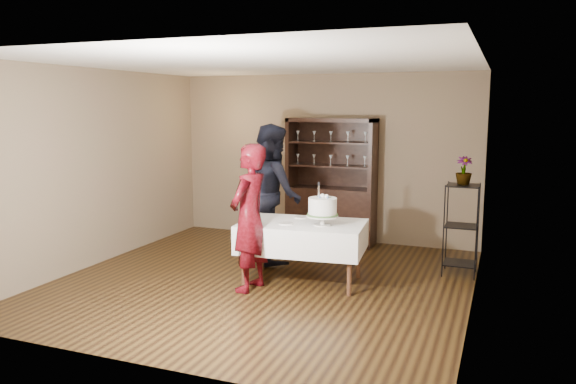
% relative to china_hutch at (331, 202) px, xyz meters
% --- Properties ---
extents(floor, '(5.00, 5.00, 0.00)m').
position_rel_china_hutch_xyz_m(floor, '(-0.20, -2.25, -0.66)').
color(floor, black).
rests_on(floor, ground).
extents(ceiling, '(5.00, 5.00, 0.00)m').
position_rel_china_hutch_xyz_m(ceiling, '(-0.20, -2.25, 2.04)').
color(ceiling, white).
rests_on(ceiling, back_wall).
extents(back_wall, '(5.00, 0.02, 2.70)m').
position_rel_china_hutch_xyz_m(back_wall, '(-0.20, 0.25, 0.69)').
color(back_wall, '#73654A').
rests_on(back_wall, floor).
extents(wall_left, '(0.02, 5.00, 2.70)m').
position_rel_china_hutch_xyz_m(wall_left, '(-2.70, -2.25, 0.69)').
color(wall_left, '#73654A').
rests_on(wall_left, floor).
extents(wall_right, '(0.02, 5.00, 2.70)m').
position_rel_china_hutch_xyz_m(wall_right, '(2.30, -2.25, 0.69)').
color(wall_right, '#73654A').
rests_on(wall_right, floor).
extents(china_hutch, '(1.40, 0.48, 2.00)m').
position_rel_china_hutch_xyz_m(china_hutch, '(0.00, 0.00, 0.00)').
color(china_hutch, black).
rests_on(china_hutch, floor).
extents(plant_etagere, '(0.42, 0.42, 1.20)m').
position_rel_china_hutch_xyz_m(plant_etagere, '(2.08, -1.05, -0.01)').
color(plant_etagere, black).
rests_on(plant_etagere, floor).
extents(cake_table, '(1.61, 1.09, 0.76)m').
position_rel_china_hutch_xyz_m(cake_table, '(0.27, -2.11, -0.08)').
color(cake_table, silver).
rests_on(cake_table, floor).
extents(woman, '(0.47, 0.67, 1.76)m').
position_rel_china_hutch_xyz_m(woman, '(-0.22, -2.60, 0.22)').
color(woman, '#320406').
rests_on(woman, floor).
extents(man, '(1.17, 1.20, 1.95)m').
position_rel_china_hutch_xyz_m(man, '(-0.46, -1.32, 0.31)').
color(man, black).
rests_on(man, floor).
extents(cake, '(0.39, 0.39, 0.53)m').
position_rel_china_hutch_xyz_m(cake, '(0.55, -2.17, 0.31)').
color(cake, silver).
rests_on(cake, cake_table).
extents(plate_near, '(0.20, 0.20, 0.01)m').
position_rel_china_hutch_xyz_m(plate_near, '(0.11, -2.26, 0.10)').
color(plate_near, silver).
rests_on(plate_near, cake_table).
extents(plate_far, '(0.20, 0.20, 0.01)m').
position_rel_china_hutch_xyz_m(plate_far, '(0.15, -1.83, 0.10)').
color(plate_far, silver).
rests_on(plate_far, cake_table).
extents(potted_plant, '(0.25, 0.25, 0.36)m').
position_rel_china_hutch_xyz_m(potted_plant, '(2.08, -1.01, 0.70)').
color(potted_plant, '#3D6430').
rests_on(potted_plant, plant_etagere).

